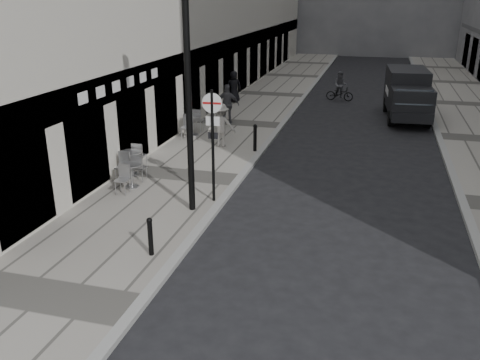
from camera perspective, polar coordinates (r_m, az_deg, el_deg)
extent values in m
cube|color=gray|center=(24.46, -0.04, 6.32)|extent=(4.00, 60.00, 0.12)
cylinder|color=black|center=(14.67, -3.06, 3.71)|extent=(0.09, 0.09, 3.33)
cylinder|color=white|center=(14.35, -3.16, 8.62)|extent=(0.57, 0.08, 0.57)
cube|color=#B21414|center=(14.34, -3.18, 8.61)|extent=(0.52, 0.06, 0.06)
cube|color=white|center=(14.50, -3.08, 6.62)|extent=(0.40, 0.06, 0.27)
cylinder|color=black|center=(13.70, -5.82, 9.59)|extent=(0.18, 0.18, 6.65)
cylinder|color=black|center=(12.16, -10.02, -6.40)|extent=(0.12, 0.12, 0.89)
cylinder|color=black|center=(19.86, 1.70, 4.67)|extent=(0.13, 0.13, 1.00)
cylinder|color=black|center=(25.24, 16.60, 6.65)|extent=(0.31, 0.77, 0.75)
cylinder|color=black|center=(25.45, 20.32, 6.34)|extent=(0.31, 0.77, 0.75)
cylinder|color=black|center=(28.34, 16.10, 8.13)|extent=(0.31, 0.77, 0.75)
cylinder|color=black|center=(28.53, 19.42, 7.85)|extent=(0.31, 0.77, 0.75)
cube|color=black|center=(27.50, 18.16, 9.86)|extent=(2.11, 3.50, 1.88)
cube|color=black|center=(25.08, 18.69, 8.21)|extent=(1.99, 1.82, 1.31)
cube|color=#1E2328|center=(24.32, 18.98, 8.74)|extent=(1.66, 0.44, 0.69)
imported|color=black|center=(30.70, 11.13, 9.49)|extent=(1.62, 0.70, 0.82)
imported|color=#4E4D51|center=(30.61, 11.19, 10.42)|extent=(0.81, 0.66, 1.55)
imported|color=#4E4D52|center=(24.04, -1.41, 8.49)|extent=(1.15, 0.62, 1.86)
imported|color=#9A958E|center=(20.41, -2.13, 6.17)|extent=(1.21, 0.81, 1.74)
imported|color=black|center=(29.07, -0.69, 10.44)|extent=(1.00, 0.85, 1.75)
cylinder|color=#A7A6A9|center=(16.61, -12.01, -0.72)|extent=(0.44, 0.44, 0.03)
cylinder|color=#A7A6A9|center=(16.49, -12.10, 0.48)|extent=(0.06, 0.06, 0.74)
cylinder|color=#A7A6A9|center=(16.37, -12.20, 1.70)|extent=(0.70, 0.70, 0.03)
cylinder|color=silver|center=(22.34, -5.31, 5.08)|extent=(0.50, 0.50, 0.03)
cylinder|color=silver|center=(22.24, -5.35, 6.12)|extent=(0.07, 0.07, 0.85)
cylinder|color=silver|center=(22.14, -5.38, 7.19)|extent=(0.80, 0.80, 0.03)
cylinder|color=silver|center=(17.73, -11.99, 0.64)|extent=(0.47, 0.47, 0.03)
cylinder|color=silver|center=(17.60, -12.08, 1.84)|extent=(0.06, 0.06, 0.79)
cylinder|color=silver|center=(17.48, -12.18, 3.07)|extent=(0.75, 0.75, 0.03)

